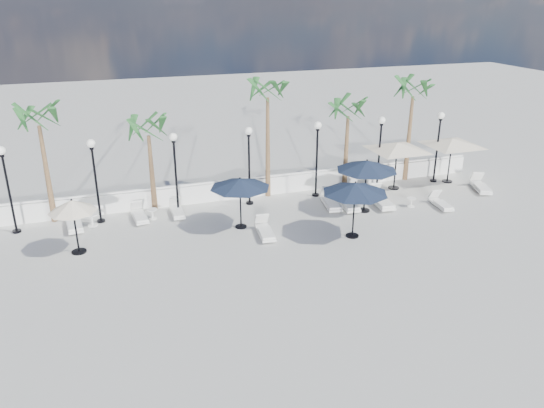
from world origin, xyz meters
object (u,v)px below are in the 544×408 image
object	(u,v)px
lounger_2	(265,231)
lounger_4	(331,202)
lounger_5	(380,200)
parasol_navy_right	(367,166)
parasol_navy_mid	(355,188)
lounger_3	(177,211)
parasol_navy_left	(240,183)
parasol_cream_sq_b	(398,143)
lounger_7	(441,203)
parasol_cream_sq_a	(453,139)
parasol_cream_small	(72,207)
lounger_8	(481,186)
lounger_1	(74,223)
lounger_0	(139,215)
lounger_6	(346,202)

from	to	relation	value
lounger_2	lounger_4	bearing A→B (deg)	33.52
lounger_5	parasol_navy_right	bearing A→B (deg)	-153.86
lounger_2	parasol_navy_mid	bearing A→B (deg)	-13.95
lounger_3	lounger_5	xyz separation A→B (m)	(9.58, -1.88, 0.07)
lounger_4	parasol_navy_left	size ratio (longest dim) A/B	0.79
parasol_navy_mid	parasol_cream_sq_b	size ratio (longest dim) A/B	0.52
lounger_7	parasol_cream_sq_a	xyz separation A→B (m)	(2.54, 3.03, 2.21)
parasol_cream_sq_b	parasol_cream_small	size ratio (longest dim) A/B	2.33
lounger_8	parasol_cream_sq_a	distance (m)	2.88
lounger_1	parasol_navy_mid	distance (m)	12.33
lounger_0	parasol_cream_sq_a	world-z (taller)	parasol_cream_sq_a
lounger_3	parasol_navy_left	bearing A→B (deg)	-42.12
lounger_4	parasol_navy_right	world-z (taller)	parasol_navy_right
lounger_2	lounger_1	bearing A→B (deg)	161.67
parasol_cream_small	parasol_navy_mid	bearing A→B (deg)	-10.78
parasol_cream_sq_a	parasol_navy_mid	bearing A→B (deg)	-149.95
lounger_1	parasol_cream_small	xyz separation A→B (m)	(0.21, -2.59, 1.72)
parasol_cream_sq_b	lounger_8	bearing A→B (deg)	-22.20
lounger_8	parasol_navy_mid	bearing A→B (deg)	-140.44
lounger_5	parasol_navy_left	bearing A→B (deg)	-171.80
lounger_8	parasol_navy_right	bearing A→B (deg)	-154.18
lounger_6	parasol_cream_sq_a	bearing A→B (deg)	17.68
lounger_3	parasol_cream_sq_b	size ratio (longest dim) A/B	0.31
lounger_3	parasol_cream_small	world-z (taller)	parasol_cream_small
parasol_navy_right	lounger_3	bearing A→B (deg)	164.82
lounger_2	lounger_6	bearing A→B (deg)	27.08
lounger_2	parasol_cream_sq_b	xyz separation A→B (m)	(8.25, 3.42, 2.25)
lounger_5	parasol_cream_sq_b	size ratio (longest dim) A/B	0.41
lounger_8	parasol_navy_mid	size ratio (longest dim) A/B	0.73
lounger_6	lounger_5	bearing A→B (deg)	-5.18
parasol_navy_left	parasol_navy_mid	distance (m)	4.89
lounger_4	parasol_navy_right	xyz separation A→B (m)	(1.26, -0.99, 2.00)
lounger_1	lounger_3	world-z (taller)	lounger_1
parasol_navy_right	parasol_cream_sq_a	distance (m)	6.69
lounger_6	parasol_navy_right	size ratio (longest dim) A/B	0.75
lounger_5	lounger_7	xyz separation A→B (m)	(2.66, -1.17, -0.06)
lounger_0	lounger_5	world-z (taller)	lounger_5
parasol_cream_sq_a	parasol_cream_small	xyz separation A→B (m)	(-19.11, -2.57, -0.46)
lounger_4	lounger_7	world-z (taller)	lounger_4
lounger_0	lounger_2	distance (m)	6.01
parasol_cream_sq_a	lounger_7	bearing A→B (deg)	-129.91
lounger_3	parasol_navy_mid	distance (m)	8.41
parasol_navy_left	lounger_7	bearing A→B (deg)	-4.55
lounger_0	parasol_navy_mid	distance (m)	9.84
parasol_navy_mid	parasol_cream_sq_a	world-z (taller)	parasol_cream_sq_a
lounger_4	lounger_7	size ratio (longest dim) A/B	1.22
lounger_0	lounger_8	distance (m)	17.41
parasol_navy_right	parasol_cream_sq_a	size ratio (longest dim) A/B	0.54
lounger_1	lounger_4	bearing A→B (deg)	-12.48
lounger_4	parasol_cream_small	distance (m)	11.75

